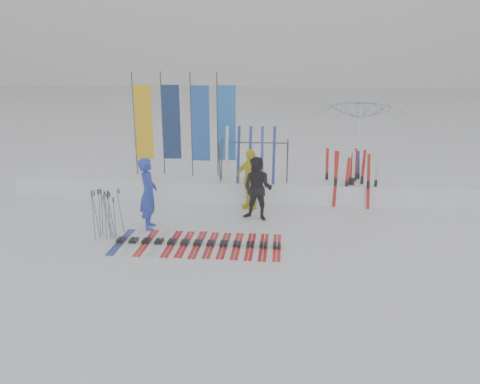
# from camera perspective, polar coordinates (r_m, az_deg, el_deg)

# --- Properties ---
(ground) EXTENTS (120.00, 120.00, 0.00)m
(ground) POSITION_cam_1_polar(r_m,az_deg,el_deg) (10.43, -1.94, -7.70)
(ground) COLOR white
(ground) RESTS_ON ground
(snow_bank) EXTENTS (14.00, 1.60, 0.60)m
(snow_bank) POSITION_cam_1_polar(r_m,az_deg,el_deg) (14.65, 0.32, 0.64)
(snow_bank) COLOR white
(snow_bank) RESTS_ON ground
(person_blue) EXTENTS (0.54, 0.73, 1.83)m
(person_blue) POSITION_cam_1_polar(r_m,az_deg,el_deg) (11.95, -11.12, -0.20)
(person_blue) COLOR #203ABB
(person_blue) RESTS_ON ground
(person_black) EXTENTS (0.98, 0.86, 1.70)m
(person_black) POSITION_cam_1_polar(r_m,az_deg,el_deg) (12.40, 2.18, 0.39)
(person_black) COLOR black
(person_black) RESTS_ON ground
(person_yellow) EXTENTS (1.08, 0.91, 1.73)m
(person_yellow) POSITION_cam_1_polar(r_m,az_deg,el_deg) (13.32, 1.24, 1.58)
(person_yellow) COLOR yellow
(person_yellow) RESTS_ON ground
(tent_canopy) EXTENTS (3.58, 3.63, 2.97)m
(tent_canopy) POSITION_cam_1_polar(r_m,az_deg,el_deg) (16.03, 14.25, 5.85)
(tent_canopy) COLOR white
(tent_canopy) RESTS_ON ground
(ski_row) EXTENTS (3.85, 1.66, 0.07)m
(ski_row) POSITION_cam_1_polar(r_m,az_deg,el_deg) (11.01, -5.19, -6.24)
(ski_row) COLOR navy
(ski_row) RESTS_ON ground
(pole_cluster) EXTENTS (0.60, 0.74, 1.25)m
(pole_cluster) POSITION_cam_1_polar(r_m,az_deg,el_deg) (11.59, -16.02, -2.70)
(pole_cluster) COLOR #595B60
(pole_cluster) RESTS_ON ground
(feather_flags) EXTENTS (3.19, 0.23, 3.20)m
(feather_flags) POSITION_cam_1_polar(r_m,az_deg,el_deg) (14.72, -6.80, 8.33)
(feather_flags) COLOR #383A3F
(feather_flags) RESTS_ON ground
(ski_rack) EXTENTS (2.04, 0.80, 1.23)m
(ski_rack) POSITION_cam_1_polar(r_m,az_deg,el_deg) (13.98, 1.70, 4.44)
(ski_rack) COLOR #383A3F
(ski_rack) RESTS_ON ground
(upright_skis) EXTENTS (1.43, 1.18, 1.64)m
(upright_skis) POSITION_cam_1_polar(r_m,az_deg,el_deg) (14.19, 13.44, 1.69)
(upright_skis) COLOR red
(upright_skis) RESTS_ON ground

